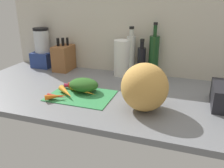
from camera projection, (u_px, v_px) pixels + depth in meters
The scene contains 21 objects.
ground_plane at pixel (105, 93), 136.70cm from camera, with size 170.00×80.00×3.00cm, color slate.
wall_back at pixel (124, 29), 159.52cm from camera, with size 170.00×3.00×60.00cm, color beige.
cutting_board at pixel (81, 95), 129.02cm from camera, with size 34.32×25.44×0.80cm, color #338C4C.
carrot_0 at pixel (74, 85), 138.24cm from camera, with size 2.45×2.45×11.66cm, color #B2264C.
carrot_1 at pixel (87, 86), 135.68cm from camera, with size 3.28×3.28×10.77cm, color orange.
carrot_2 at pixel (56, 96), 123.09cm from camera, with size 2.85×2.85×11.38cm, color orange.
carrot_3 at pixel (81, 85), 137.49cm from camera, with size 3.25×3.25×14.37cm, color red.
carrot_4 at pixel (83, 91), 130.14cm from camera, with size 2.67×2.67×17.81cm, color orange.
carrot_5 at pixel (66, 92), 127.61cm from camera, with size 3.35×3.35×14.99cm, color orange.
carrot_6 at pixel (57, 96), 123.59cm from camera, with size 2.47×2.47×10.14cm, color red.
carrot_7 at pixel (85, 88), 133.37cm from camera, with size 3.42×3.42×11.62cm, color orange.
carrot_8 at pixel (83, 88), 134.35cm from camera, with size 2.86×2.86×15.22cm, color orange.
carrot_9 at pixel (92, 87), 136.65cm from camera, with size 2.13×2.13×13.64cm, color red.
carrot_greens_pile at pixel (84, 85), 132.86cm from camera, with size 16.86×12.97×7.13cm, color #2D6023.
winter_squash at pixel (145, 87), 110.25cm from camera, with size 22.18×21.71×22.86cm, color gold.
knife_block at pixel (64, 58), 170.21cm from camera, with size 11.09×16.41×23.27cm.
blender_appliance at pixel (43, 50), 177.22cm from camera, with size 14.54×14.54×29.09cm.
paper_towel_roll at pixel (122, 58), 157.50cm from camera, with size 10.97×10.97×24.05cm, color white.
bottle_0 at pixel (131, 55), 156.49cm from camera, with size 5.64×5.64×32.75cm.
bottle_1 at pixel (141, 62), 153.90cm from camera, with size 5.30×5.30×25.58cm.
bottle_2 at pixel (154, 56), 152.46cm from camera, with size 6.39×6.39×35.72cm.
Camera 1 is at (44.59, -117.76, 52.14)cm, focal length 38.02 mm.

